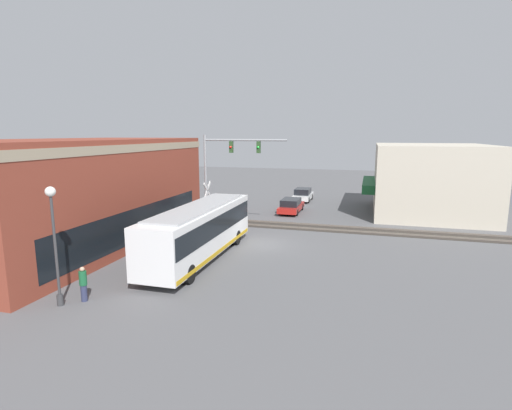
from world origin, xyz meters
name	(u,v)px	position (x,y,z in m)	size (l,w,h in m)	color
ground_plane	(262,244)	(0.00, 0.00, 0.00)	(120.00, 120.00, 0.00)	#565659
brick_building	(77,193)	(-3.38, 12.05, 3.59)	(20.10, 9.18, 7.18)	brown
shop_building	(429,179)	(14.95, -12.41, 3.26)	(12.52, 11.09, 6.54)	beige
city_bus	(200,230)	(-4.11, 2.80, 1.81)	(11.55, 2.59, 3.27)	white
traffic_signal_gantry	(226,162)	(4.30, 4.14, 5.34)	(0.42, 6.83, 7.45)	gray
crossing_signal	(208,201)	(3.26, 5.36, 2.30)	(1.41, 1.18, 3.81)	gray
streetlamp	(54,236)	(-12.06, 6.06, 3.18)	(0.44, 0.44, 5.35)	#38383A
rail_track_near	(281,225)	(6.00, 0.00, 0.03)	(2.60, 60.00, 0.15)	#332D28
parked_car_red	(291,206)	(11.63, 0.20, 0.65)	(4.79, 1.82, 1.37)	#B21E19
parked_car_white	(303,195)	(18.70, 0.20, 0.67)	(4.31, 1.82, 1.46)	silver
pedestrian_by_lamp	(83,284)	(-11.38, 5.34, 0.83)	(0.34, 0.34, 1.63)	#2D3351
pedestrian_at_crossing	(216,217)	(3.34, 4.72, 0.94)	(0.34, 0.34, 1.83)	#2D3351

